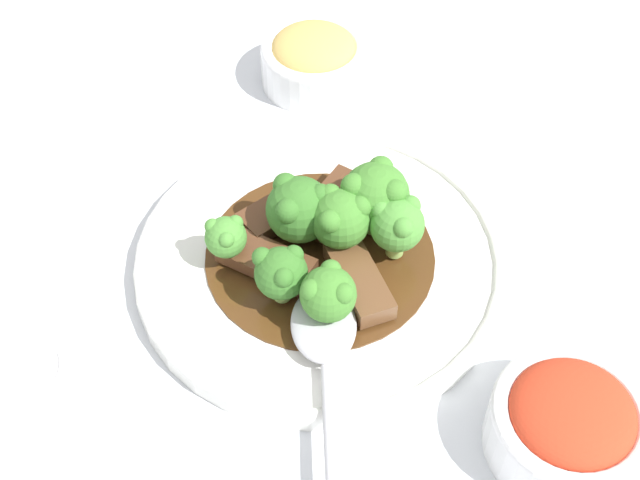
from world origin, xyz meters
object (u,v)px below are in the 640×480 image
Objects in this scene: beef_strip_3 at (266,260)px; sauce_dish at (19,372)px; side_bowl_kimchi at (568,424)px; beef_strip_0 at (269,217)px; broccoli_floret_6 at (397,224)px; broccoli_floret_2 at (341,218)px; broccoli_floret_3 at (281,273)px; serving_spoon at (324,343)px; broccoli_floret_5 at (299,209)px; beef_strip_2 at (334,204)px; main_plate at (320,260)px; broccoli_floret_4 at (328,294)px; broccoli_floret_1 at (375,195)px; beef_strip_1 at (362,278)px; broccoli_floret_0 at (226,237)px; side_bowl_appetizer at (314,59)px.

sauce_dish is at bearing 165.75° from beef_strip_3.
side_bowl_kimchi is 1.53× the size of sauce_dish.
broccoli_floret_6 is at bearing -58.96° from beef_strip_0.
broccoli_floret_2 reaches higher than broccoli_floret_6.
side_bowl_kimchi is at bearing -88.60° from broccoli_floret_2.
broccoli_floret_3 reaches higher than beef_strip_3.
beef_strip_3 is 0.42× the size of serving_spoon.
broccoli_floret_6 is (0.04, -0.06, 0.00)m from broccoli_floret_5.
beef_strip_0 is 0.98× the size of broccoli_floret_3.
beef_strip_2 reaches higher than beef_strip_0.
main_plate is 5.20× the size of broccoli_floret_5.
broccoli_floret_2 is 1.05× the size of broccoli_floret_6.
broccoli_floret_6 is (0.08, 0.01, 0.00)m from broccoli_floret_4.
beef_strip_1 is at bearing -142.15° from broccoli_floret_1.
beef_strip_2 is at bearing -9.88° from broccoli_floret_0.
beef_strip_2 is 0.25m from side_bowl_kimchi.
main_plate is 0.05m from broccoli_floret_2.
broccoli_floret_5 reaches higher than broccoli_floret_3.
beef_strip_3 is 1.43× the size of broccoli_floret_2.
broccoli_floret_1 is at bearing -32.96° from broccoli_floret_5.
broccoli_floret_0 is (-0.06, 0.09, 0.02)m from beef_strip_1.
broccoli_floret_4 is 0.75× the size of sauce_dish.
broccoli_floret_2 is 0.03m from broccoli_floret_5.
beef_strip_0 is 0.44× the size of side_bowl_kimchi.
broccoli_floret_1 is (0.09, -0.03, 0.03)m from beef_strip_3.
beef_strip_0 is 0.20m from side_bowl_appetizer.
side_bowl_kimchi is (-0.02, -0.25, 0.00)m from beef_strip_2.
beef_strip_2 is 1.21× the size of broccoli_floret_1.
beef_strip_3 is 1.16× the size of sauce_dish.
side_bowl_kimchi reaches higher than beef_strip_3.
broccoli_floret_3 is (-0.05, -0.01, 0.04)m from main_plate.
side_bowl_kimchi is at bearing -107.60° from side_bowl_appetizer.
broccoli_floret_4 is at bearing -78.31° from broccoli_floret_0.
broccoli_floret_1 is at bearing -118.05° from side_bowl_appetizer.
broccoli_floret_5 is (-0.02, 0.03, -0.00)m from broccoli_floret_2.
broccoli_floret_3 is at bearing -23.88° from sauce_dish.
beef_strip_1 reaches higher than main_plate.
broccoli_floret_2 is at bearing -23.32° from beef_strip_3.
beef_strip_0 is at bearing 9.90° from broccoli_floret_0.
side_bowl_appetizer is at bearing 43.98° from broccoli_floret_3.
broccoli_floret_3 is 0.10m from broccoli_floret_6.
broccoli_floret_6 reaches higher than beef_strip_3.
broccoli_floret_0 is at bearing 98.36° from broccoli_floret_3.
broccoli_floret_6 is (0.04, 0.01, 0.03)m from beef_strip_1.
broccoli_floret_1 is 1.21× the size of broccoli_floret_4.
side_bowl_kimchi reaches higher than sauce_dish.
beef_strip_2 is at bearing 45.32° from serving_spoon.
broccoli_floret_6 reaches higher than broccoli_floret_4.
broccoli_floret_5 is 0.11m from serving_spoon.
broccoli_floret_3 reaches higher than serving_spoon.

